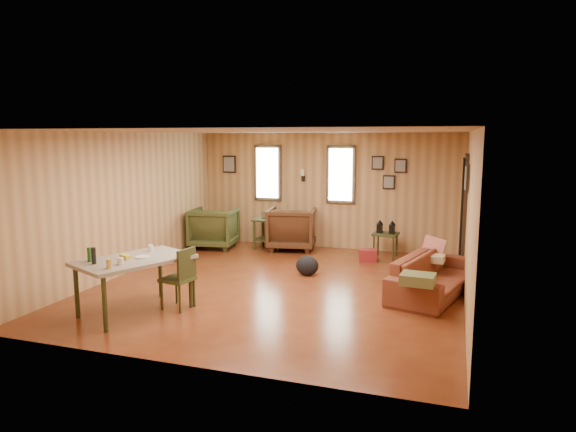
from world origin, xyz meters
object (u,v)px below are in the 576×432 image
Objects in this scene: end_table at (270,228)px; sofa at (434,269)px; recliner_brown at (292,226)px; dining_table at (133,263)px; recliner_green at (214,226)px; side_table at (386,232)px.

sofa is at bearing -33.25° from end_table.
recliner_brown reaches higher than dining_table.
dining_table is (-0.80, -4.35, 0.19)m from recliner_brown.
recliner_green is 0.55× the size of dining_table.
end_table is 4.31m from dining_table.
recliner_brown is 4.43m from dining_table.
recliner_brown is 1.04× the size of recliner_green.
recliner_brown is at bearing -176.46° from recliner_green.
sofa reaches higher than side_table.
recliner_green reaches higher than side_table.
recliner_brown is at bearing 7.65° from end_table.
recliner_green is 1.25× the size of side_table.
end_table is (-0.46, -0.06, -0.05)m from recliner_brown.
dining_table is at bearing -94.49° from end_table.
sofa is 2.18× the size of recliner_green.
recliner_green is 1.18× the size of end_table.
end_table is (1.15, 0.29, -0.03)m from recliner_green.
recliner_green is 1.18m from end_table.
side_table is 5.03m from dining_table.
end_table is (-3.40, 2.23, 0.04)m from sofa.
sofa is 4.07m from end_table.
side_table is (2.41, -0.08, 0.07)m from end_table.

